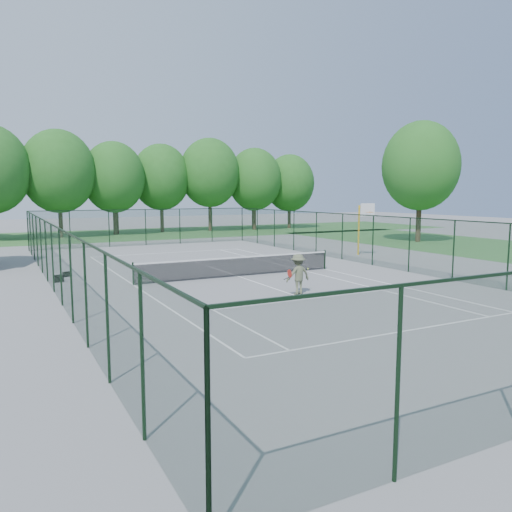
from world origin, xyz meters
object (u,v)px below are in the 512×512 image
object	(u,v)px
tennis_net	(238,266)
tennis_player	(298,274)
basketball_goal	(364,219)
sports_bag_a	(59,278)

from	to	relation	value
tennis_net	tennis_player	distance (m)	5.38
tennis_player	basketball_goal	bearing A→B (deg)	39.65
tennis_player	sports_bag_a	bearing A→B (deg)	138.03
basketball_goal	sports_bag_a	size ratio (longest dim) A/B	8.28
tennis_net	sports_bag_a	world-z (taller)	tennis_net
tennis_net	basketball_goal	distance (m)	12.37
tennis_net	basketball_goal	xyz separation A→B (m)	(11.54, 3.96, 1.99)
basketball_goal	sports_bag_a	bearing A→B (deg)	-176.01
tennis_net	sports_bag_a	distance (m)	8.92
tennis_net	tennis_player	xyz separation A→B (m)	(0.28, -5.37, 0.30)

